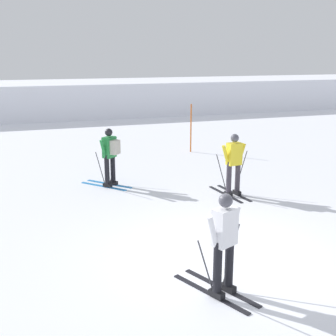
{
  "coord_description": "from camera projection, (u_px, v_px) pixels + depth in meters",
  "views": [
    {
      "loc": [
        -3.51,
        -6.96,
        3.77
      ],
      "look_at": [
        0.0,
        3.42,
        0.9
      ],
      "focal_mm": 46.88,
      "sensor_mm": 36.0,
      "label": 1
    }
  ],
  "objects": [
    {
      "name": "skier_green",
      "position": [
        110.0,
        155.0,
        12.59
      ],
      "size": [
        1.34,
        1.44,
        1.71
      ],
      "color": "#237AC6",
      "rests_on": "ground"
    },
    {
      "name": "far_snow_ridge",
      "position": [
        77.0,
        98.0,
        28.09
      ],
      "size": [
        80.0,
        6.52,
        2.03
      ],
      "primitive_type": "cube",
      "color": "white",
      "rests_on": "ground"
    },
    {
      "name": "skier_yellow",
      "position": [
        234.0,
        163.0,
        11.78
      ],
      "size": [
        1.0,
        1.63,
        1.71
      ],
      "color": "black",
      "rests_on": "ground"
    },
    {
      "name": "skier_white",
      "position": [
        224.0,
        242.0,
        6.84
      ],
      "size": [
        0.98,
        1.61,
        1.71
      ],
      "color": "black",
      "rests_on": "ground"
    },
    {
      "name": "ground_plane",
      "position": [
        225.0,
        256.0,
        8.42
      ],
      "size": [
        120.0,
        120.0,
        0.0
      ],
      "primitive_type": "plane",
      "color": "white"
    },
    {
      "name": "trail_marker_pole",
      "position": [
        191.0,
        128.0,
        17.11
      ],
      "size": [
        0.05,
        0.05,
        1.89
      ],
      "primitive_type": "cylinder",
      "color": "#C65614",
      "rests_on": "ground"
    }
  ]
}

